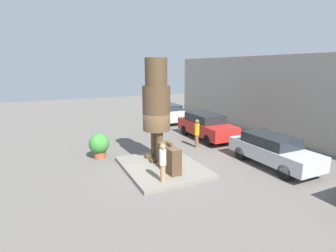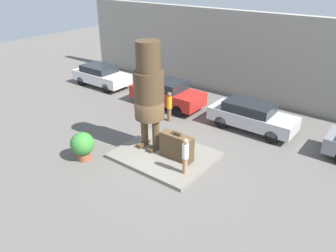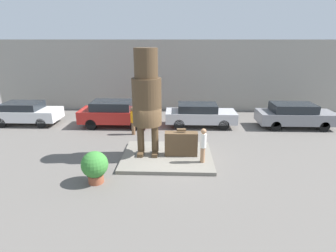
# 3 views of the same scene
# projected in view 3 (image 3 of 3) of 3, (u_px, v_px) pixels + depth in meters

# --- Properties ---
(ground_plane) EXTENTS (60.00, 60.00, 0.00)m
(ground_plane) POSITION_uv_depth(u_px,v_px,m) (167.00, 158.00, 12.73)
(ground_plane) COLOR #605B56
(pedestal) EXTENTS (4.29, 3.45, 0.16)m
(pedestal) POSITION_uv_depth(u_px,v_px,m) (167.00, 156.00, 12.70)
(pedestal) COLOR slate
(pedestal) RESTS_ON ground_plane
(building_backdrop) EXTENTS (28.00, 0.60, 5.46)m
(building_backdrop) POSITION_uv_depth(u_px,v_px,m) (172.00, 76.00, 20.65)
(building_backdrop) COLOR gray
(building_backdrop) RESTS_ON ground_plane
(statue_figure) EXTENTS (1.35, 1.35, 4.98)m
(statue_figure) POSITION_uv_depth(u_px,v_px,m) (147.00, 95.00, 11.90)
(statue_figure) COLOR #4C3823
(statue_figure) RESTS_ON pedestal
(giant_suitcase) EXTENTS (1.55, 0.48, 1.35)m
(giant_suitcase) POSITION_uv_depth(u_px,v_px,m) (181.00, 144.00, 12.50)
(giant_suitcase) COLOR #4C3823
(giant_suitcase) RESTS_ON pedestal
(tourist) EXTENTS (0.27, 0.27, 1.61)m
(tourist) POSITION_uv_depth(u_px,v_px,m) (203.00, 144.00, 11.66)
(tourist) COLOR #A87A56
(tourist) RESTS_ON pedestal
(parked_car_white) EXTENTS (4.29, 1.85, 1.49)m
(parked_car_white) POSITION_uv_depth(u_px,v_px,m) (26.00, 112.00, 17.57)
(parked_car_white) COLOR silver
(parked_car_white) RESTS_ON ground_plane
(parked_car_red) EXTENTS (4.63, 1.88, 1.67)m
(parked_car_red) POSITION_uv_depth(u_px,v_px,m) (115.00, 113.00, 17.17)
(parked_car_red) COLOR #B2231E
(parked_car_red) RESTS_ON ground_plane
(parked_car_silver) EXTENTS (4.53, 1.73, 1.51)m
(parked_car_silver) POSITION_uv_depth(u_px,v_px,m) (200.00, 114.00, 17.12)
(parked_car_silver) COLOR #B7B7BC
(parked_car_silver) RESTS_ON ground_plane
(parked_car_grey) EXTENTS (4.79, 1.78, 1.58)m
(parked_car_grey) POSITION_uv_depth(u_px,v_px,m) (295.00, 115.00, 16.89)
(parked_car_grey) COLOR gray
(parked_car_grey) RESTS_ON ground_plane
(planter_pot) EXTENTS (1.06, 1.06, 1.33)m
(planter_pot) POSITION_uv_depth(u_px,v_px,m) (95.00, 166.00, 10.33)
(planter_pot) COLOR brown
(planter_pot) RESTS_ON ground_plane
(worker_hivis) EXTENTS (0.29, 0.29, 1.71)m
(worker_hivis) POSITION_uv_depth(u_px,v_px,m) (133.00, 120.00, 15.57)
(worker_hivis) COLOR brown
(worker_hivis) RESTS_ON ground_plane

